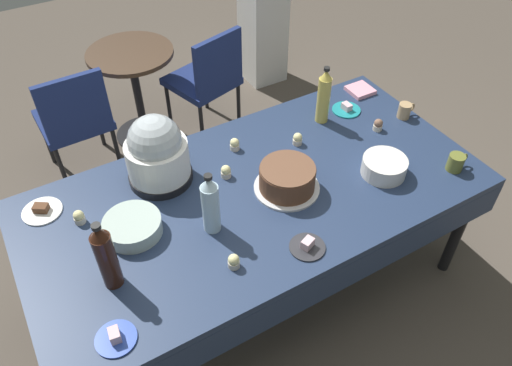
{
  "coord_description": "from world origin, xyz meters",
  "views": [
    {
      "loc": [
        -0.85,
        -1.46,
        2.42
      ],
      "look_at": [
        0.0,
        0.0,
        0.8
      ],
      "focal_mm": 34.84,
      "sensor_mm": 36.0,
      "label": 1
    }
  ],
  "objects_px": {
    "glass_salad_bowl": "(133,226)",
    "soda_bottle_water": "(210,205)",
    "cupcake_mint": "(378,125)",
    "potluck_table": "(256,200)",
    "coffee_mug_tan": "(405,110)",
    "cupcake_vanilla": "(234,261)",
    "cupcake_berry": "(235,144)",
    "cupcake_cocoa": "(298,139)",
    "dessert_plate_teal": "(346,109)",
    "dessert_plate_charcoal": "(307,246)",
    "frosted_layer_cake": "(287,179)",
    "round_cafe_table": "(135,79)",
    "soda_bottle_ginger_ale": "(324,97)",
    "cupcake_lemon": "(226,172)",
    "cupcake_rose": "(79,217)",
    "maroon_chair_right": "(208,77)",
    "water_cooler": "(263,14)",
    "soda_bottle_cola": "(106,257)",
    "dessert_plate_cobalt": "(116,337)",
    "maroon_chair_left": "(74,117)",
    "coffee_mug_olive": "(456,162)",
    "ceramic_snack_bowl": "(384,167)",
    "dessert_plate_white": "(42,210)",
    "slow_cooker": "(157,153)"
  },
  "relations": [
    {
      "from": "cupcake_vanilla",
      "to": "coffee_mug_olive",
      "type": "distance_m",
      "value": 1.24
    },
    {
      "from": "ceramic_snack_bowl",
      "to": "soda_bottle_water",
      "type": "bearing_deg",
      "value": 173.2
    },
    {
      "from": "cupcake_berry",
      "to": "cupcake_cocoa",
      "type": "bearing_deg",
      "value": -22.57
    },
    {
      "from": "cupcake_vanilla",
      "to": "round_cafe_table",
      "type": "xyz_separation_m",
      "value": [
        0.25,
        1.97,
        -0.28
      ]
    },
    {
      "from": "cupcake_berry",
      "to": "cupcake_cocoa",
      "type": "relative_size",
      "value": 1.0
    },
    {
      "from": "dessert_plate_cobalt",
      "to": "cupcake_lemon",
      "type": "height_order",
      "value": "cupcake_lemon"
    },
    {
      "from": "cupcake_vanilla",
      "to": "coffee_mug_tan",
      "type": "xyz_separation_m",
      "value": [
        1.32,
        0.43,
        0.01
      ]
    },
    {
      "from": "glass_salad_bowl",
      "to": "soda_bottle_water",
      "type": "height_order",
      "value": "soda_bottle_water"
    },
    {
      "from": "frosted_layer_cake",
      "to": "cupcake_berry",
      "type": "height_order",
      "value": "frosted_layer_cake"
    },
    {
      "from": "frosted_layer_cake",
      "to": "dessert_plate_charcoal",
      "type": "height_order",
      "value": "frosted_layer_cake"
    },
    {
      "from": "dessert_plate_teal",
      "to": "soda_bottle_water",
      "type": "relative_size",
      "value": 0.51
    },
    {
      "from": "dessert_plate_cobalt",
      "to": "coffee_mug_tan",
      "type": "xyz_separation_m",
      "value": [
        1.85,
        0.5,
        0.03
      ]
    },
    {
      "from": "cupcake_lemon",
      "to": "cupcake_rose",
      "type": "xyz_separation_m",
      "value": [
        -0.7,
        0.06,
        0.0
      ]
    },
    {
      "from": "potluck_table",
      "to": "coffee_mug_tan",
      "type": "relative_size",
      "value": 19.97
    },
    {
      "from": "dessert_plate_cobalt",
      "to": "cupcake_lemon",
      "type": "bearing_deg",
      "value": 37.08
    },
    {
      "from": "frosted_layer_cake",
      "to": "round_cafe_table",
      "type": "height_order",
      "value": "frosted_layer_cake"
    },
    {
      "from": "frosted_layer_cake",
      "to": "coffee_mug_tan",
      "type": "distance_m",
      "value": 0.9
    },
    {
      "from": "glass_salad_bowl",
      "to": "cupcake_mint",
      "type": "distance_m",
      "value": 1.41
    },
    {
      "from": "dessert_plate_teal",
      "to": "ceramic_snack_bowl",
      "type": "bearing_deg",
      "value": -108.51
    },
    {
      "from": "cupcake_cocoa",
      "to": "coffee_mug_olive",
      "type": "distance_m",
      "value": 0.8
    },
    {
      "from": "cupcake_mint",
      "to": "maroon_chair_right",
      "type": "bearing_deg",
      "value": 106.34
    },
    {
      "from": "dessert_plate_teal",
      "to": "dessert_plate_charcoal",
      "type": "distance_m",
      "value": 1.05
    },
    {
      "from": "frosted_layer_cake",
      "to": "maroon_chair_left",
      "type": "distance_m",
      "value": 1.65
    },
    {
      "from": "soda_bottle_water",
      "to": "dessert_plate_cobalt",
      "type": "bearing_deg",
      "value": -150.83
    },
    {
      "from": "slow_cooker",
      "to": "maroon_chair_left",
      "type": "distance_m",
      "value": 1.2
    },
    {
      "from": "cupcake_mint",
      "to": "soda_bottle_cola",
      "type": "xyz_separation_m",
      "value": [
        -1.57,
        -0.24,
        0.13
      ]
    },
    {
      "from": "frosted_layer_cake",
      "to": "round_cafe_table",
      "type": "xyz_separation_m",
      "value": [
        -0.18,
        1.7,
        -0.32
      ]
    },
    {
      "from": "cupcake_vanilla",
      "to": "soda_bottle_water",
      "type": "distance_m",
      "value": 0.26
    },
    {
      "from": "dessert_plate_white",
      "to": "soda_bottle_water",
      "type": "relative_size",
      "value": 0.57
    },
    {
      "from": "cupcake_lemon",
      "to": "maroon_chair_right",
      "type": "height_order",
      "value": "maroon_chair_right"
    },
    {
      "from": "cupcake_cocoa",
      "to": "water_cooler",
      "type": "relative_size",
      "value": 0.05
    },
    {
      "from": "glass_salad_bowl",
      "to": "cupcake_vanilla",
      "type": "xyz_separation_m",
      "value": [
        0.29,
        -0.39,
        -0.0
      ]
    },
    {
      "from": "soda_bottle_ginger_ale",
      "to": "coffee_mug_tan",
      "type": "xyz_separation_m",
      "value": [
        0.42,
        -0.21,
        -0.11
      ]
    },
    {
      "from": "coffee_mug_olive",
      "to": "glass_salad_bowl",
      "type": "bearing_deg",
      "value": 164.89
    },
    {
      "from": "cupcake_vanilla",
      "to": "soda_bottle_water",
      "type": "height_order",
      "value": "soda_bottle_water"
    },
    {
      "from": "soda_bottle_cola",
      "to": "frosted_layer_cake",
      "type": "bearing_deg",
      "value": 6.57
    },
    {
      "from": "cupcake_cocoa",
      "to": "water_cooler",
      "type": "xyz_separation_m",
      "value": [
        0.81,
        1.71,
        -0.19
      ]
    },
    {
      "from": "potluck_table",
      "to": "soda_bottle_ginger_ale",
      "type": "relative_size",
      "value": 6.59
    },
    {
      "from": "soda_bottle_ginger_ale",
      "to": "ceramic_snack_bowl",
      "type": "bearing_deg",
      "value": -89.46
    },
    {
      "from": "frosted_layer_cake",
      "to": "maroon_chair_left",
      "type": "bearing_deg",
      "value": 114.88
    },
    {
      "from": "coffee_mug_tan",
      "to": "soda_bottle_cola",
      "type": "bearing_deg",
      "value": -171.76
    },
    {
      "from": "cupcake_mint",
      "to": "coffee_mug_olive",
      "type": "height_order",
      "value": "coffee_mug_olive"
    },
    {
      "from": "cupcake_rose",
      "to": "water_cooler",
      "type": "bearing_deg",
      "value": 40.59
    },
    {
      "from": "cupcake_mint",
      "to": "potluck_table",
      "type": "bearing_deg",
      "value": -174.66
    },
    {
      "from": "dessert_plate_charcoal",
      "to": "coffee_mug_tan",
      "type": "xyz_separation_m",
      "value": [
        1.0,
        0.5,
        0.03
      ]
    },
    {
      "from": "frosted_layer_cake",
      "to": "cupcake_berry",
      "type": "relative_size",
      "value": 4.69
    },
    {
      "from": "frosted_layer_cake",
      "to": "maroon_chair_left",
      "type": "height_order",
      "value": "frosted_layer_cake"
    },
    {
      "from": "cupcake_mint",
      "to": "coffee_mug_tan",
      "type": "relative_size",
      "value": 0.61
    },
    {
      "from": "water_cooler",
      "to": "frosted_layer_cake",
      "type": "bearing_deg",
      "value": -118.0
    },
    {
      "from": "maroon_chair_left",
      "to": "cupcake_lemon",
      "type": "bearing_deg",
      "value": -69.37
    }
  ]
}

